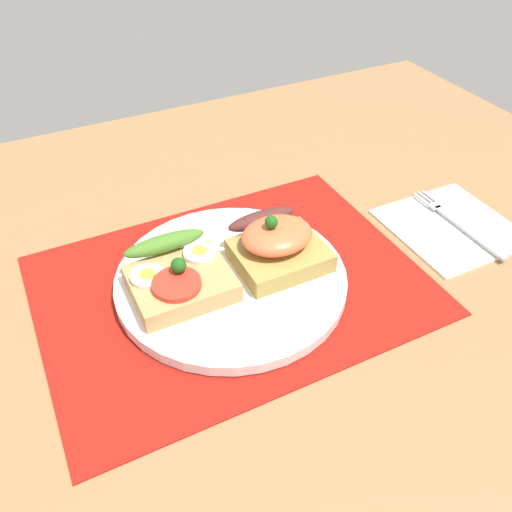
{
  "coord_description": "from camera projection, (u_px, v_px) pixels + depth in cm",
  "views": [
    {
      "loc": [
        -16.53,
        -39.22,
        40.23
      ],
      "look_at": [
        3.0,
        0.0,
        3.07
      ],
      "focal_mm": 37.57,
      "sensor_mm": 36.0,
      "label": 1
    }
  ],
  "objects": [
    {
      "name": "fork",
      "position": [
        455.0,
        221.0,
        0.66
      ],
      "size": [
        1.62,
        15.17,
        0.32
      ],
      "color": "#B7B7BC",
      "rests_on": "napkin"
    },
    {
      "name": "ground_plane",
      "position": [
        232.0,
        296.0,
        0.59
      ],
      "size": [
        120.0,
        90.0,
        3.2
      ],
      "primitive_type": "cube",
      "color": "#976D44"
    },
    {
      "name": "placemat",
      "position": [
        231.0,
        284.0,
        0.58
      ],
      "size": [
        40.56,
        30.14,
        0.3
      ],
      "primitive_type": "cube",
      "color": "maroon",
      "rests_on": "ground_plane"
    },
    {
      "name": "sandwich_egg_tomato",
      "position": [
        178.0,
        276.0,
        0.55
      ],
      "size": [
        10.11,
        9.86,
        4.34
      ],
      "color": "tan",
      "rests_on": "plate"
    },
    {
      "name": "plate",
      "position": [
        231.0,
        279.0,
        0.58
      ],
      "size": [
        24.91,
        24.91,
        1.27
      ],
      "primitive_type": "cylinder",
      "color": "white",
      "rests_on": "placemat"
    },
    {
      "name": "napkin",
      "position": [
        451.0,
        226.0,
        0.66
      ],
      "size": [
        14.34,
        14.48,
        0.6
      ],
      "primitive_type": "cube",
      "color": "white",
      "rests_on": "ground_plane"
    },
    {
      "name": "sandwich_salmon",
      "position": [
        277.0,
        244.0,
        0.58
      ],
      "size": [
        9.6,
        9.54,
        6.16
      ],
      "color": "#A98E45",
      "rests_on": "plate"
    }
  ]
}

